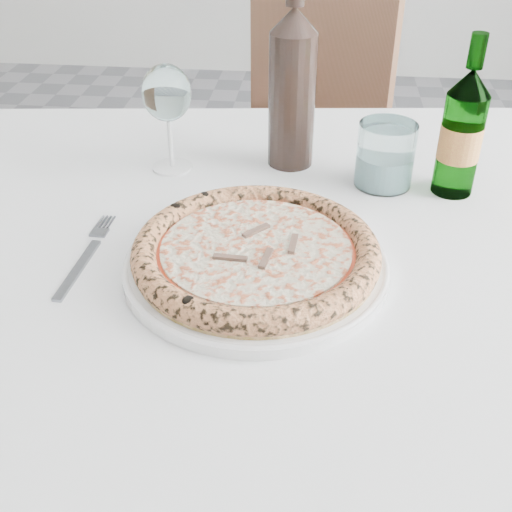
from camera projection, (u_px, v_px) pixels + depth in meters
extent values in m
cube|color=brown|center=(264.00, 243.00, 0.88)|extent=(1.49, 0.96, 0.04)
cube|color=white|center=(264.00, 229.00, 0.86)|extent=(1.56, 1.02, 0.01)
cube|color=white|center=(284.00, 164.00, 1.29)|extent=(1.47, 0.01, 0.22)
cube|color=brown|center=(285.00, 190.00, 1.59)|extent=(0.49, 0.49, 0.04)
cube|color=brown|center=(320.00, 72.00, 1.57)|extent=(0.36, 0.19, 0.46)
cylinder|color=brown|center=(361.00, 256.00, 1.77)|extent=(0.04, 0.04, 0.43)
cylinder|color=brown|center=(310.00, 320.00, 1.54)|extent=(0.04, 0.04, 0.43)
cylinder|color=brown|center=(261.00, 226.00, 1.91)|extent=(0.04, 0.04, 0.43)
cylinder|color=brown|center=(201.00, 280.00, 1.68)|extent=(0.04, 0.04, 0.43)
cylinder|color=white|center=(256.00, 265.00, 0.78)|extent=(0.32, 0.32, 0.01)
torus|color=white|center=(256.00, 261.00, 0.77)|extent=(0.32, 0.32, 0.01)
cylinder|color=#DEB072|center=(256.00, 256.00, 0.77)|extent=(0.29, 0.29, 0.01)
torus|color=#B47144|center=(256.00, 250.00, 0.76)|extent=(0.30, 0.30, 0.03)
cylinder|color=red|center=(256.00, 250.00, 0.76)|extent=(0.25, 0.25, 0.00)
cylinder|color=beige|center=(256.00, 248.00, 0.76)|extent=(0.23, 0.23, 0.00)
cube|color=brown|center=(280.00, 247.00, 0.76)|extent=(0.04, 0.01, 0.00)
cube|color=brown|center=(260.00, 225.00, 0.80)|extent=(0.01, 0.04, 0.00)
cube|color=brown|center=(202.00, 242.00, 0.77)|extent=(0.04, 0.01, 0.00)
cube|color=brown|center=(253.00, 261.00, 0.73)|extent=(0.01, 0.04, 0.00)
cube|color=slate|center=(79.00, 268.00, 0.78)|extent=(0.02, 0.13, 0.00)
cube|color=slate|center=(98.00, 235.00, 0.84)|extent=(0.02, 0.02, 0.00)
cylinder|color=slate|center=(98.00, 225.00, 0.86)|extent=(0.00, 0.03, 0.00)
cylinder|color=slate|center=(102.00, 225.00, 0.86)|extent=(0.00, 0.03, 0.00)
cylinder|color=slate|center=(105.00, 225.00, 0.86)|extent=(0.00, 0.03, 0.00)
cylinder|color=slate|center=(109.00, 225.00, 0.86)|extent=(0.00, 0.03, 0.00)
cylinder|color=white|center=(172.00, 167.00, 1.01)|extent=(0.06, 0.06, 0.00)
cylinder|color=white|center=(170.00, 141.00, 0.98)|extent=(0.01, 0.01, 0.08)
ellipsoid|color=white|center=(166.00, 93.00, 0.94)|extent=(0.07, 0.07, 0.09)
cylinder|color=white|center=(385.00, 155.00, 0.94)|extent=(0.08, 0.08, 0.10)
cylinder|color=white|center=(384.00, 169.00, 0.95)|extent=(0.08, 0.08, 0.05)
cylinder|color=#2D7C2A|center=(459.00, 145.00, 0.91)|extent=(0.06, 0.06, 0.15)
cone|color=#2D7C2A|center=(471.00, 82.00, 0.86)|extent=(0.06, 0.06, 0.04)
cylinder|color=#2D7C2A|center=(477.00, 51.00, 0.83)|extent=(0.02, 0.02, 0.05)
cylinder|color=gold|center=(460.00, 142.00, 0.90)|extent=(0.06, 0.06, 0.05)
cylinder|color=black|center=(292.00, 101.00, 0.97)|extent=(0.07, 0.07, 0.20)
cone|color=black|center=(295.00, 19.00, 0.90)|extent=(0.07, 0.07, 0.04)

